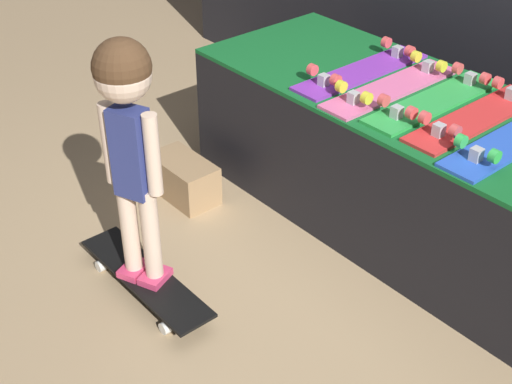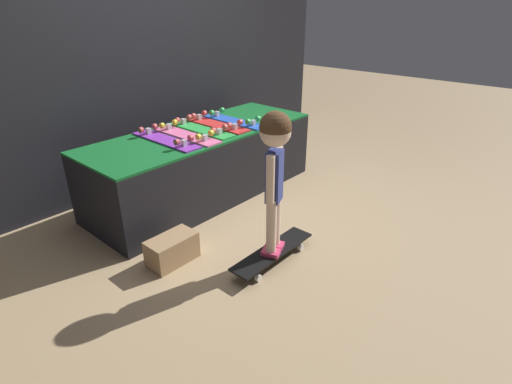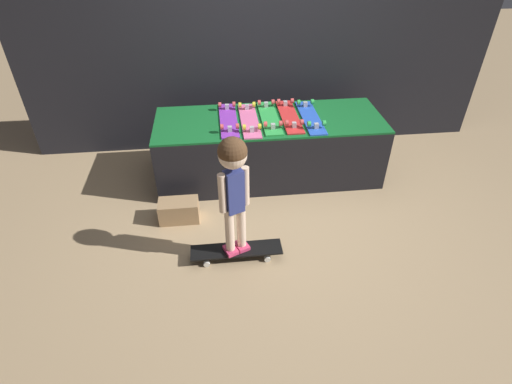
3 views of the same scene
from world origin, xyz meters
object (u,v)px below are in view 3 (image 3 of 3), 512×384
skateboard_pink_on_rack (249,120)px  skateboard_green_on_rack (269,117)px  skateboard_on_floor (236,251)px  skateboard_red_on_rack (289,116)px  skateboard_blue_on_rack (310,117)px  child (233,176)px  skateboard_purple_on_rack (228,119)px  storage_box (179,211)px

skateboard_pink_on_rack → skateboard_green_on_rack: (0.21, 0.04, 0.00)m
skateboard_on_floor → skateboard_pink_on_rack: bearing=79.1°
skateboard_red_on_rack → skateboard_on_floor: (-0.65, -1.25, -0.61)m
skateboard_green_on_rack → skateboard_blue_on_rack: size_ratio=1.00×
skateboard_green_on_rack → child: (-0.44, -1.24, 0.15)m
skateboard_purple_on_rack → skateboard_on_floor: size_ratio=0.99×
skateboard_pink_on_rack → skateboard_red_on_rack: same height
child → storage_box: (-0.50, 0.56, -0.72)m
skateboard_on_floor → storage_box: (-0.50, 0.56, 0.03)m
storage_box → skateboard_red_on_rack: bearing=31.3°
skateboard_red_on_rack → skateboard_blue_on_rack: size_ratio=1.00×
skateboard_red_on_rack → child: size_ratio=0.72×
skateboard_green_on_rack → storage_box: skateboard_green_on_rack is taller
skateboard_blue_on_rack → skateboard_on_floor: bearing=-125.3°
child → skateboard_red_on_rack: bearing=40.0°
skateboard_red_on_rack → skateboard_on_floor: bearing=-117.3°
skateboard_pink_on_rack → storage_box: (-0.73, -0.65, -0.58)m
skateboard_purple_on_rack → skateboard_green_on_rack: 0.41m
skateboard_green_on_rack → child: size_ratio=0.72×
child → storage_box: size_ratio=2.86×
skateboard_green_on_rack → skateboard_blue_on_rack: (0.41, -0.04, 0.00)m
skateboard_red_on_rack → storage_box: bearing=-148.7°
skateboard_red_on_rack → skateboard_on_floor: skateboard_red_on_rack is taller
skateboard_blue_on_rack → child: child is taller
skateboard_pink_on_rack → skateboard_blue_on_rack: (0.62, -0.00, 0.00)m
child → storage_box: 1.04m
skateboard_pink_on_rack → skateboard_green_on_rack: same height
skateboard_green_on_rack → skateboard_red_on_rack: 0.21m
skateboard_blue_on_rack → skateboard_on_floor: 1.60m
storage_box → skateboard_blue_on_rack: bearing=25.7°
skateboard_red_on_rack → skateboard_on_floor: 1.53m
skateboard_on_floor → skateboard_purple_on_rack: bearing=88.8°
child → skateboard_green_on_rack: bearing=47.9°
skateboard_red_on_rack → skateboard_blue_on_rack: same height
skateboard_blue_on_rack → skateboard_on_floor: skateboard_blue_on_rack is taller
skateboard_pink_on_rack → skateboard_on_floor: skateboard_pink_on_rack is taller
storage_box → child: bearing=-48.2°
skateboard_blue_on_rack → child: size_ratio=0.72×
skateboard_green_on_rack → skateboard_on_floor: skateboard_green_on_rack is taller
skateboard_blue_on_rack → child: bearing=-125.3°
skateboard_green_on_rack → skateboard_on_floor: size_ratio=0.99×
skateboard_red_on_rack → child: bearing=-117.3°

